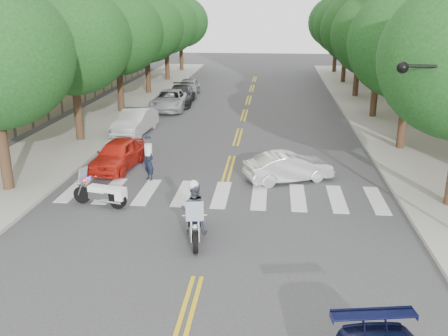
# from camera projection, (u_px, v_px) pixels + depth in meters

# --- Properties ---
(ground) EXTENTS (140.00, 140.00, 0.00)m
(ground) POSITION_uv_depth(u_px,v_px,m) (198.00, 277.00, 14.20)
(ground) COLOR #38383A
(ground) RESTS_ON ground
(sidewalk_left) EXTENTS (5.00, 60.00, 0.15)m
(sidewalk_left) POSITION_uv_depth(u_px,v_px,m) (112.00, 112.00, 35.88)
(sidewalk_left) COLOR #9E9991
(sidewalk_left) RESTS_ON ground
(sidewalk_right) EXTENTS (5.00, 60.00, 0.15)m
(sidewalk_right) POSITION_uv_depth(u_px,v_px,m) (383.00, 117.00, 34.09)
(sidewalk_right) COLOR #9E9991
(sidewalk_right) RESTS_ON ground
(tree_l_1) EXTENTS (6.40, 6.40, 8.45)m
(tree_l_1) POSITION_uv_depth(u_px,v_px,m) (72.00, 41.00, 26.54)
(tree_l_1) COLOR #382316
(tree_l_1) RESTS_ON ground
(tree_l_2) EXTENTS (6.40, 6.40, 8.45)m
(tree_l_2) POSITION_uv_depth(u_px,v_px,m) (117.00, 33.00, 34.11)
(tree_l_2) COLOR #382316
(tree_l_2) RESTS_ON ground
(tree_l_3) EXTENTS (6.40, 6.40, 8.45)m
(tree_l_3) POSITION_uv_depth(u_px,v_px,m) (146.00, 28.00, 41.67)
(tree_l_3) COLOR #382316
(tree_l_3) RESTS_ON ground
(tree_l_4) EXTENTS (6.40, 6.40, 8.45)m
(tree_l_4) POSITION_uv_depth(u_px,v_px,m) (166.00, 24.00, 49.24)
(tree_l_4) COLOR #382316
(tree_l_4) RESTS_ON ground
(tree_l_5) EXTENTS (6.40, 6.40, 8.45)m
(tree_l_5) POSITION_uv_depth(u_px,v_px,m) (180.00, 22.00, 56.81)
(tree_l_5) COLOR #382316
(tree_l_5) RESTS_ON ground
(tree_r_1) EXTENTS (6.40, 6.40, 8.45)m
(tree_r_1) POSITION_uv_depth(u_px,v_px,m) (412.00, 43.00, 24.89)
(tree_r_1) COLOR #382316
(tree_r_1) RESTS_ON ground
(tree_r_2) EXTENTS (6.40, 6.40, 8.45)m
(tree_r_2) POSITION_uv_depth(u_px,v_px,m) (380.00, 34.00, 32.46)
(tree_r_2) COLOR #382316
(tree_r_2) RESTS_ON ground
(tree_r_3) EXTENTS (6.40, 6.40, 8.45)m
(tree_r_3) POSITION_uv_depth(u_px,v_px,m) (360.00, 29.00, 40.02)
(tree_r_3) COLOR #382316
(tree_r_3) RESTS_ON ground
(tree_r_4) EXTENTS (6.40, 6.40, 8.45)m
(tree_r_4) POSITION_uv_depth(u_px,v_px,m) (347.00, 25.00, 47.59)
(tree_r_4) COLOR #382316
(tree_r_4) RESTS_ON ground
(tree_r_5) EXTENTS (6.40, 6.40, 8.45)m
(tree_r_5) POSITION_uv_depth(u_px,v_px,m) (337.00, 22.00, 55.16)
(tree_r_5) COLOR #382316
(tree_r_5) RESTS_ON ground
(motorcycle_police) EXTENTS (0.95, 2.52, 2.06)m
(motorcycle_police) POSITION_uv_depth(u_px,v_px,m) (194.00, 213.00, 16.27)
(motorcycle_police) COLOR black
(motorcycle_police) RESTS_ON ground
(motorcycle_parked) EXTENTS (2.25, 0.90, 1.47)m
(motorcycle_parked) POSITION_uv_depth(u_px,v_px,m) (104.00, 194.00, 19.02)
(motorcycle_parked) COLOR black
(motorcycle_parked) RESTS_ON ground
(officer_standing) EXTENTS (0.69, 0.67, 1.59)m
(officer_standing) POSITION_uv_depth(u_px,v_px,m) (149.00, 163.00, 21.85)
(officer_standing) COLOR black
(officer_standing) RESTS_ON ground
(convertible) EXTENTS (4.07, 2.76, 1.27)m
(convertible) POSITION_uv_depth(u_px,v_px,m) (289.00, 167.00, 21.78)
(convertible) COLOR silver
(convertible) RESTS_ON ground
(parked_car_a) EXTENTS (2.03, 4.19, 1.38)m
(parked_car_a) POSITION_uv_depth(u_px,v_px,m) (118.00, 154.00, 23.46)
(parked_car_a) COLOR red
(parked_car_a) RESTS_ON ground
(parked_car_b) EXTENTS (1.93, 4.57, 1.47)m
(parked_car_b) POSITION_uv_depth(u_px,v_px,m) (135.00, 122.00, 29.83)
(parked_car_b) COLOR #BCBCBC
(parked_car_b) RESTS_ON ground
(parked_car_c) EXTENTS (2.46, 5.21, 1.44)m
(parked_car_c) POSITION_uv_depth(u_px,v_px,m) (170.00, 100.00, 36.72)
(parked_car_c) COLOR #ABADB3
(parked_car_c) RESTS_ON ground
(parked_car_d) EXTENTS (2.30, 5.03, 1.43)m
(parked_car_d) POSITION_uv_depth(u_px,v_px,m) (180.00, 95.00, 38.67)
(parked_car_d) COLOR black
(parked_car_d) RESTS_ON ground
(parked_car_e) EXTENTS (1.94, 4.39, 1.47)m
(parked_car_e) POSITION_uv_depth(u_px,v_px,m) (189.00, 87.00, 42.36)
(parked_car_e) COLOR gray
(parked_car_e) RESTS_ON ground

